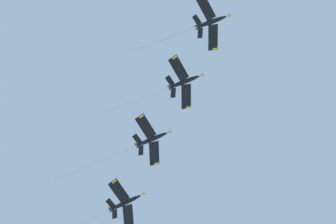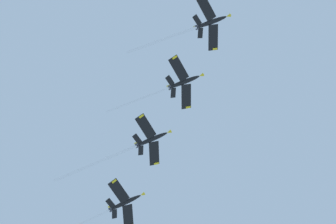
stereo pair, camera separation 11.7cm
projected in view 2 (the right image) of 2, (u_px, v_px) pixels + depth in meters
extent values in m
ellipsoid|color=black|center=(211.00, 22.00, 156.13)|extent=(7.40, 10.79, 5.71)
cone|color=yellow|center=(228.00, 16.00, 157.86)|extent=(2.03, 2.27, 1.71)
ellipsoid|color=black|center=(216.00, 20.00, 157.22)|extent=(2.38, 3.03, 1.87)
cube|color=black|center=(213.00, 37.00, 157.66)|extent=(9.61, 5.93, 1.52)
cube|color=yellow|center=(215.00, 49.00, 159.09)|extent=(1.18, 1.85, 0.78)
cube|color=black|center=(206.00, 8.00, 154.02)|extent=(8.77, 8.79, 1.52)
cube|color=black|center=(200.00, 33.00, 155.63)|extent=(3.90, 2.51, 0.82)
cube|color=black|center=(197.00, 20.00, 154.06)|extent=(3.66, 3.86, 0.82)
cube|color=yellow|center=(198.00, 26.00, 156.16)|extent=(1.85, 2.89, 3.49)
cylinder|color=#38383D|center=(197.00, 29.00, 154.70)|extent=(1.32, 1.46, 1.11)
cylinder|color=#38383D|center=(196.00, 26.00, 154.39)|extent=(1.32, 1.46, 1.11)
cylinder|color=white|center=(162.00, 40.00, 151.17)|extent=(13.37, 21.24, 10.42)
ellipsoid|color=black|center=(184.00, 82.00, 158.52)|extent=(7.34, 10.83, 5.69)
cone|color=yellow|center=(201.00, 75.00, 160.26)|extent=(2.02, 2.27, 1.71)
ellipsoid|color=black|center=(189.00, 79.00, 159.61)|extent=(2.36, 3.03, 1.87)
cube|color=black|center=(186.00, 97.00, 160.05)|extent=(9.60, 5.87, 1.51)
cube|color=yellow|center=(188.00, 107.00, 161.49)|extent=(1.17, 1.85, 0.78)
cube|color=black|center=(179.00, 68.00, 156.40)|extent=(8.80, 8.77, 1.51)
cube|color=yellow|center=(175.00, 57.00, 155.02)|extent=(1.71, 1.71, 0.78)
cube|color=black|center=(173.00, 93.00, 158.01)|extent=(3.89, 2.48, 0.81)
cube|color=black|center=(170.00, 81.00, 156.44)|extent=(3.68, 3.85, 0.81)
cube|color=yellow|center=(171.00, 86.00, 158.54)|extent=(1.82, 2.90, 3.49)
cylinder|color=#38383D|center=(170.00, 89.00, 157.08)|extent=(1.31, 1.46, 1.11)
cylinder|color=#38383D|center=(169.00, 86.00, 156.77)|extent=(1.31, 1.46, 1.11)
cylinder|color=white|center=(138.00, 100.00, 153.86)|extent=(11.84, 19.21, 9.28)
ellipsoid|color=black|center=(152.00, 139.00, 159.12)|extent=(7.38, 10.78, 5.77)
cone|color=yellow|center=(169.00, 132.00, 160.89)|extent=(2.03, 2.28, 1.71)
ellipsoid|color=black|center=(157.00, 136.00, 160.22)|extent=(2.37, 3.03, 1.89)
cube|color=black|center=(154.00, 153.00, 160.64)|extent=(9.61, 5.91, 1.54)
cube|color=yellow|center=(156.00, 164.00, 162.08)|extent=(1.17, 1.84, 0.79)
cube|color=black|center=(146.00, 127.00, 157.00)|extent=(8.77, 8.78, 1.54)
cube|color=yellow|center=(141.00, 116.00, 155.62)|extent=(1.71, 1.70, 0.79)
cube|color=black|center=(141.00, 150.00, 158.59)|extent=(3.90, 2.50, 0.83)
cube|color=black|center=(137.00, 139.00, 157.02)|extent=(3.66, 3.85, 0.83)
cube|color=yellow|center=(138.00, 143.00, 159.12)|extent=(1.85, 2.90, 3.50)
cylinder|color=#38383D|center=(137.00, 147.00, 157.66)|extent=(1.32, 1.46, 1.12)
cylinder|color=#38383D|center=(137.00, 144.00, 157.35)|extent=(1.32, 1.46, 1.12)
cylinder|color=white|center=(96.00, 163.00, 153.51)|extent=(15.36, 24.56, 12.17)
ellipsoid|color=black|center=(125.00, 202.00, 160.52)|extent=(7.43, 10.70, 5.93)
cone|color=yellow|center=(143.00, 194.00, 162.35)|extent=(2.04, 2.28, 1.73)
ellipsoid|color=black|center=(130.00, 199.00, 161.63)|extent=(2.39, 3.02, 1.92)
cube|color=black|center=(128.00, 216.00, 162.02)|extent=(9.60, 5.96, 1.59)
cube|color=black|center=(119.00, 191.00, 158.39)|extent=(8.72, 8.80, 1.59)
cube|color=yellow|center=(114.00, 181.00, 157.01)|extent=(1.71, 1.69, 0.81)
cube|color=black|center=(114.00, 214.00, 159.93)|extent=(3.90, 2.52, 0.85)
cube|color=black|center=(110.00, 203.00, 158.36)|extent=(3.64, 3.86, 0.85)
cube|color=yellow|center=(112.00, 207.00, 160.46)|extent=(1.88, 2.91, 3.51)
cylinder|color=#38383D|center=(111.00, 211.00, 158.99)|extent=(1.33, 1.47, 1.13)
cylinder|color=#38383D|center=(110.00, 209.00, 158.68)|extent=(1.33, 1.47, 1.13)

